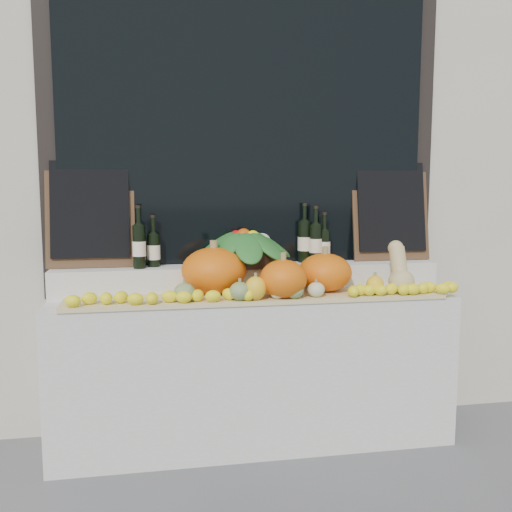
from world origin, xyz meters
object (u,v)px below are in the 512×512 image
(wine_bottle_tall, at_px, (304,241))
(produce_bowl, at_px, (244,247))
(pumpkin_right, at_px, (325,272))
(butternut_squash, at_px, (400,271))
(pumpkin_left, at_px, (214,270))

(wine_bottle_tall, bearing_deg, produce_bowl, -171.09)
(pumpkin_right, distance_m, wine_bottle_tall, 0.31)
(pumpkin_right, relative_size, butternut_squash, 1.06)
(pumpkin_right, bearing_deg, pumpkin_left, 175.43)
(butternut_squash, distance_m, produce_bowl, 0.92)
(wine_bottle_tall, bearing_deg, butternut_squash, -38.05)
(pumpkin_right, distance_m, butternut_squash, 0.43)
(pumpkin_left, height_order, produce_bowl, produce_bowl)
(pumpkin_left, bearing_deg, butternut_squash, -8.15)
(pumpkin_left, xyz_separation_m, produce_bowl, (0.19, 0.15, 0.11))
(butternut_squash, bearing_deg, produce_bowl, 160.45)
(pumpkin_left, bearing_deg, pumpkin_right, -4.57)
(wine_bottle_tall, bearing_deg, pumpkin_right, -78.93)
(pumpkin_right, height_order, produce_bowl, produce_bowl)
(pumpkin_left, relative_size, pumpkin_right, 1.19)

